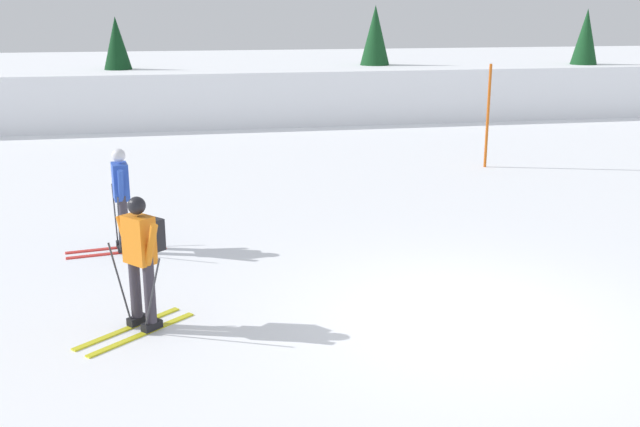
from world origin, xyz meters
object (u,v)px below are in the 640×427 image
at_px(skier_orange, 142,256).
at_px(conifer_far_right, 584,51).
at_px(skier_blue, 121,197).
at_px(conifer_far_centre, 118,57).
at_px(conifer_far_left, 375,49).
at_px(trail_marker_pole, 488,116).

distance_m(skier_orange, conifer_far_right, 22.77).
xyz_separation_m(skier_blue, conifer_far_right, (15.80, 13.54, 1.37)).
height_order(conifer_far_right, conifer_far_centre, conifer_far_right).
relative_size(conifer_far_left, conifer_far_right, 1.03).
relative_size(skier_blue, conifer_far_right, 0.45).
bearing_deg(trail_marker_pole, skier_orange, -134.02).
bearing_deg(conifer_far_centre, skier_orange, -85.50).
bearing_deg(skier_orange, conifer_far_right, 47.53).
relative_size(skier_blue, trail_marker_pole, 0.67).
relative_size(trail_marker_pole, conifer_far_left, 0.65).
xyz_separation_m(skier_orange, conifer_far_centre, (-1.39, 17.69, 1.25)).
bearing_deg(conifer_far_left, skier_orange, -113.23).
distance_m(trail_marker_pole, conifer_far_left, 9.66).
bearing_deg(skier_blue, conifer_far_left, 60.99).
xyz_separation_m(conifer_far_left, conifer_far_right, (7.66, -1.15, -0.09)).
relative_size(skier_orange, conifer_far_left, 0.44).
bearing_deg(conifer_far_left, skier_blue, -119.01).
bearing_deg(conifer_far_centre, conifer_far_right, -3.14).
bearing_deg(skier_orange, trail_marker_pole, 45.98).
bearing_deg(trail_marker_pole, conifer_far_right, 49.13).
height_order(skier_blue, conifer_far_right, conifer_far_right).
bearing_deg(trail_marker_pole, skier_blue, -149.04).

